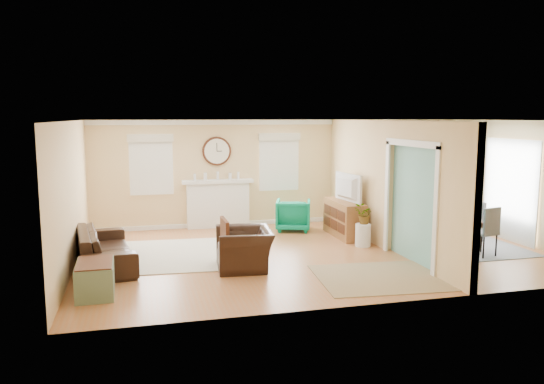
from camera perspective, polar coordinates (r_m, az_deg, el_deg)
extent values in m
plane|color=#AC6534|center=(10.62, 4.61, -6.49)|extent=(9.00, 9.00, 0.00)
cube|color=#DAB57A|center=(13.23, 0.49, 2.15)|extent=(9.00, 0.02, 2.60)
cube|color=#DAB57A|center=(7.63, 12.00, -2.44)|extent=(9.00, 0.02, 2.60)
cube|color=#DAB57A|center=(9.89, -20.81, -0.41)|extent=(0.02, 6.00, 2.60)
cube|color=#DAB57A|center=(12.57, 24.51, 1.10)|extent=(0.02, 6.00, 2.60)
cube|color=white|center=(10.28, 4.78, 7.67)|extent=(9.00, 6.00, 0.02)
cube|color=#DAB57A|center=(12.21, 9.24, 1.55)|extent=(0.12, 3.20, 2.60)
cube|color=#DAB57A|center=(8.80, 19.35, -1.33)|extent=(0.12, 1.00, 2.60)
cube|color=#DAB57A|center=(9.89, 15.17, 6.24)|extent=(0.12, 1.80, 0.40)
cube|color=white|center=(10.77, 12.25, -0.48)|extent=(0.04, 0.12, 2.20)
cube|color=white|center=(9.21, 17.22, -2.09)|extent=(0.04, 0.12, 2.20)
cube|color=white|center=(9.87, 14.77, 5.09)|extent=(0.04, 1.92, 0.12)
cube|color=#63A69E|center=(10.98, 12.47, 0.73)|extent=(0.02, 6.00, 2.60)
cube|color=white|center=(12.92, -5.83, -1.39)|extent=(1.50, 0.24, 1.10)
cube|color=white|center=(12.80, -5.85, 1.14)|extent=(1.70, 0.30, 0.08)
cube|color=black|center=(13.02, -5.89, -1.54)|extent=(0.85, 0.02, 0.75)
cube|color=gold|center=(12.93, -5.82, -1.97)|extent=(0.85, 0.02, 0.62)
cylinder|color=#4E2313|center=(12.85, -5.97, 4.39)|extent=(0.70, 0.06, 0.70)
cylinder|color=silver|center=(12.82, -5.95, 4.38)|extent=(0.60, 0.01, 0.60)
cube|color=black|center=(12.81, -5.95, 4.83)|extent=(0.02, 0.01, 0.20)
cube|color=black|center=(12.82, -5.68, 4.39)|extent=(0.12, 0.01, 0.02)
cube|color=white|center=(12.76, -12.87, 2.86)|extent=(0.90, 0.03, 1.30)
cube|color=white|center=(12.73, -12.87, 2.84)|extent=(1.00, 0.04, 1.40)
cube|color=beige|center=(12.65, -12.95, 5.67)|extent=(1.05, 0.10, 0.18)
cube|color=white|center=(13.20, 0.72, 3.23)|extent=(0.90, 0.03, 1.30)
cube|color=white|center=(13.17, 0.76, 3.22)|extent=(1.00, 0.04, 1.40)
cube|color=beige|center=(13.09, 0.81, 5.95)|extent=(1.05, 0.10, 0.18)
cube|color=white|center=(12.57, 24.35, 0.19)|extent=(0.03, 1.60, 2.10)
cube|color=white|center=(12.55, 24.24, 0.19)|extent=(0.03, 1.70, 2.20)
cylinder|color=gold|center=(11.61, 19.01, 6.57)|extent=(0.02, 0.02, 0.30)
sphere|color=white|center=(11.62, 18.95, 5.34)|extent=(0.30, 0.30, 0.30)
cube|color=beige|center=(10.57, -9.78, -6.62)|extent=(3.11, 2.74, 0.02)
cube|color=#997F59|center=(9.18, 11.75, -8.97)|extent=(2.30, 1.94, 0.01)
cube|color=slate|center=(11.99, 18.28, -5.16)|extent=(2.43, 3.04, 0.01)
imported|color=black|center=(10.06, -17.51, -5.74)|extent=(1.19, 2.38, 0.67)
imported|color=black|center=(9.46, -2.99, -6.11)|extent=(1.04, 1.16, 0.70)
imported|color=#0A6552|center=(12.55, 2.30, -2.48)|extent=(1.00, 1.02, 0.74)
cube|color=slate|center=(8.52, -18.48, -8.88)|extent=(0.56, 0.90, 0.49)
cube|color=#4E2313|center=(8.45, -18.56, -7.22)|extent=(0.53, 0.85, 0.02)
cube|color=olive|center=(12.03, 7.78, -2.86)|extent=(0.48, 1.44, 0.80)
cube|color=#4E2313|center=(11.52, 7.46, -2.58)|extent=(0.01, 0.39, 0.22)
cube|color=#4E2313|center=(11.57, 7.44, -3.90)|extent=(0.01, 0.39, 0.22)
cube|color=#4E2313|center=(11.92, 6.69, -2.21)|extent=(0.01, 0.39, 0.22)
cube|color=#4E2313|center=(11.97, 6.67, -3.48)|extent=(0.01, 0.39, 0.22)
cube|color=#4E2313|center=(12.31, 5.98, -1.86)|extent=(0.01, 0.39, 0.22)
cube|color=#4E2313|center=(12.36, 5.96, -3.10)|extent=(0.01, 0.39, 0.22)
imported|color=black|center=(11.91, 7.75, 0.49)|extent=(0.28, 1.09, 0.62)
cylinder|color=white|center=(11.19, 9.76, -4.59)|extent=(0.32, 0.32, 0.47)
imported|color=#337F33|center=(11.10, 9.81, -2.38)|extent=(0.43, 0.40, 0.41)
imported|color=#4E2313|center=(11.93, 18.35, -3.79)|extent=(1.21, 1.83, 0.60)
cube|color=slate|center=(12.84, 15.22, -2.13)|extent=(0.53, 0.53, 0.05)
cube|color=slate|center=(12.80, 15.27, -1.02)|extent=(0.42, 0.17, 0.50)
cylinder|color=black|center=(13.09, 15.76, -3.04)|extent=(0.03, 0.03, 0.42)
cylinder|color=black|center=(12.76, 16.10, -3.33)|extent=(0.03, 0.03, 0.42)
cylinder|color=black|center=(13.02, 14.28, -3.04)|extent=(0.03, 0.03, 0.42)
cylinder|color=black|center=(12.69, 14.59, -3.34)|extent=(0.03, 0.03, 0.42)
cube|color=slate|center=(11.01, 21.76, -4.07)|extent=(0.52, 0.52, 0.05)
cube|color=slate|center=(10.97, 21.83, -2.77)|extent=(0.43, 0.15, 0.51)
cylinder|color=black|center=(10.83, 21.80, -5.61)|extent=(0.03, 0.03, 0.43)
cylinder|color=black|center=(11.05, 20.42, -5.27)|extent=(0.03, 0.03, 0.43)
cylinder|color=black|center=(11.09, 22.96, -5.35)|extent=(0.03, 0.03, 0.43)
cylinder|color=black|center=(11.31, 21.59, -5.03)|extent=(0.03, 0.03, 0.43)
cube|color=white|center=(11.64, 15.44, -3.29)|extent=(0.45, 0.45, 0.05)
cube|color=white|center=(11.60, 15.48, -2.12)|extent=(0.10, 0.41, 0.48)
cylinder|color=black|center=(11.72, 14.27, -4.32)|extent=(0.03, 0.03, 0.40)
cylinder|color=black|center=(11.91, 15.55, -4.17)|extent=(0.03, 0.03, 0.40)
cylinder|color=black|center=(11.46, 15.24, -4.63)|extent=(0.03, 0.03, 0.40)
cylinder|color=black|center=(11.66, 16.52, -4.47)|extent=(0.03, 0.03, 0.40)
cube|color=slate|center=(12.27, 20.78, -3.07)|extent=(0.42, 0.42, 0.05)
cube|color=slate|center=(12.23, 20.83, -2.04)|extent=(0.09, 0.38, 0.45)
cylinder|color=black|center=(12.25, 21.70, -4.17)|extent=(0.03, 0.03, 0.38)
cylinder|color=black|center=(12.11, 20.43, -4.25)|extent=(0.03, 0.03, 0.38)
cylinder|color=black|center=(12.52, 21.02, -3.88)|extent=(0.03, 0.03, 0.38)
cylinder|color=black|center=(12.37, 19.77, -3.96)|extent=(0.03, 0.03, 0.38)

